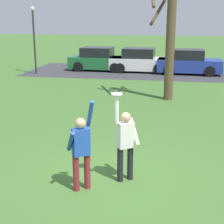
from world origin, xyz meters
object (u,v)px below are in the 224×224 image
person_defender (81,148)px  frisbee_disc (117,94)px  parked_car_white (140,61)px  lamppost_by_lot (34,34)px  parked_car_blue (189,63)px  person_catcher (125,141)px  parked_car_green (99,60)px  bare_tree_tall (170,26)px

person_defender → frisbee_disc: bearing=-0.0°
parked_car_white → lamppost_by_lot: 7.23m
lamppost_by_lot → parked_car_blue: bearing=10.0°
person_catcher → person_defender: size_ratio=1.02×
person_catcher → parked_car_white: 16.17m
person_catcher → parked_car_white: person_catcher is taller
person_defender → parked_car_white: (-0.33, 16.73, -0.25)m
parked_car_blue → person_catcher: bearing=-95.3°
person_defender → person_catcher: bearing=-0.0°
parked_car_green → parked_car_white: 2.91m
parked_car_green → person_defender: bearing=-77.2°
parked_car_green → parked_car_white: same height
person_catcher → parked_car_white: size_ratio=0.50×
frisbee_disc → parked_car_blue: 16.16m
person_catcher → parked_car_blue: person_catcher is taller
parked_car_white → parked_car_green: bearing=179.3°
bare_tree_tall → lamppost_by_lot: 10.44m
person_defender → lamppost_by_lot: lamppost_by_lot is taller
lamppost_by_lot → person_catcher: bearing=-60.7°
parked_car_green → lamppost_by_lot: bearing=-148.0°
person_catcher → frisbee_disc: size_ratio=8.30×
bare_tree_tall → parked_car_blue: bearing=80.8°
frisbee_disc → lamppost_by_lot: size_ratio=0.06×
parked_car_blue → bare_tree_tall: 8.04m
parked_car_white → parked_car_blue: (3.21, -0.29, 0.00)m
frisbee_disc → person_defender: bearing=-145.4°
person_defender → parked_car_blue: (2.89, 16.44, -0.25)m
person_catcher → parked_car_blue: 15.96m
frisbee_disc → lamppost_by_lot: lamppost_by_lot is taller
person_defender → parked_car_blue: 16.69m
frisbee_disc → lamppost_by_lot: 16.17m
parked_car_blue → lamppost_by_lot: 10.22m
frisbee_disc → parked_car_blue: (2.19, 15.96, -1.37)m
frisbee_disc → parked_car_white: 16.34m
person_catcher → frisbee_disc: (-0.19, -0.13, 1.11)m
person_defender → bare_tree_tall: 9.35m
lamppost_by_lot → person_defender: bearing=-64.5°
parked_car_green → parked_car_white: bearing=-0.7°
person_catcher → parked_car_blue: (2.01, 15.83, -0.25)m
frisbee_disc → parked_car_white: size_ratio=0.06×
parked_car_white → frisbee_disc: bearing=-84.4°
person_catcher → parked_car_green: 16.77m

